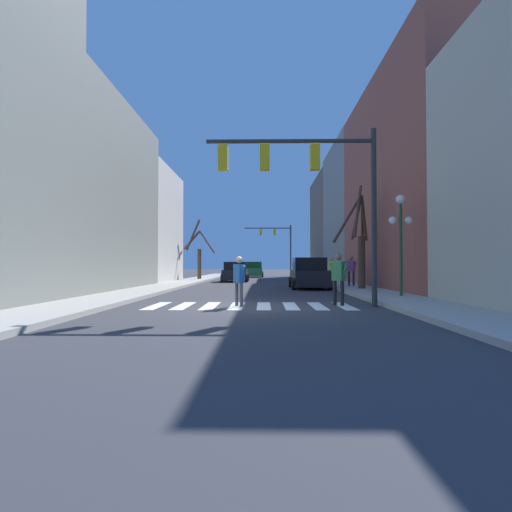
{
  "coord_description": "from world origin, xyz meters",
  "views": [
    {
      "loc": [
        0.43,
        -12.93,
        1.37
      ],
      "look_at": [
        -0.18,
        21.21,
        2.16
      ],
      "focal_mm": 28.0,
      "sensor_mm": 36.0,
      "label": 1
    }
  ],
  "objects_px": {
    "pedestrian_on_left_sidewalk": "(338,275)",
    "street_tree_left_mid": "(198,254)",
    "pedestrian_crossing_street": "(331,267)",
    "traffic_signal_far": "(278,239)",
    "car_at_intersection": "(254,270)",
    "street_tree_left_far": "(360,242)",
    "traffic_signal_near": "(311,176)",
    "pedestrian_near_right_corner": "(351,268)",
    "car_parked_left_mid": "(236,272)",
    "pedestrian_on_right_sidewalk": "(239,277)",
    "street_lamp_right_corner": "(401,224)",
    "car_driving_toward_lane": "(309,274)"
  },
  "relations": [
    {
      "from": "traffic_signal_far",
      "to": "pedestrian_on_right_sidewalk",
      "type": "distance_m",
      "value": 39.97
    },
    {
      "from": "car_parked_left_mid",
      "to": "pedestrian_crossing_street",
      "type": "height_order",
      "value": "pedestrian_crossing_street"
    },
    {
      "from": "street_tree_left_mid",
      "to": "street_tree_left_far",
      "type": "bearing_deg",
      "value": -52.81
    },
    {
      "from": "car_at_intersection",
      "to": "street_tree_left_far",
      "type": "height_order",
      "value": "street_tree_left_far"
    },
    {
      "from": "pedestrian_on_left_sidewalk",
      "to": "traffic_signal_far",
      "type": "bearing_deg",
      "value": 137.31
    },
    {
      "from": "street_lamp_right_corner",
      "to": "pedestrian_on_right_sidewalk",
      "type": "xyz_separation_m",
      "value": [
        -6.27,
        -2.7,
        -2.02
      ]
    },
    {
      "from": "street_lamp_right_corner",
      "to": "car_parked_left_mid",
      "type": "bearing_deg",
      "value": 113.9
    },
    {
      "from": "traffic_signal_near",
      "to": "traffic_signal_far",
      "type": "bearing_deg",
      "value": 89.43
    },
    {
      "from": "street_tree_left_mid",
      "to": "pedestrian_near_right_corner",
      "type": "bearing_deg",
      "value": -46.4
    },
    {
      "from": "car_at_intersection",
      "to": "car_parked_left_mid",
      "type": "bearing_deg",
      "value": -5.58
    },
    {
      "from": "pedestrian_on_left_sidewalk",
      "to": "street_tree_left_mid",
      "type": "distance_m",
      "value": 23.41
    },
    {
      "from": "car_parked_left_mid",
      "to": "pedestrian_on_left_sidewalk",
      "type": "relative_size",
      "value": 2.52
    },
    {
      "from": "pedestrian_near_right_corner",
      "to": "street_tree_left_far",
      "type": "relative_size",
      "value": 0.32
    },
    {
      "from": "pedestrian_on_right_sidewalk",
      "to": "street_tree_left_far",
      "type": "bearing_deg",
      "value": 107.78
    },
    {
      "from": "traffic_signal_far",
      "to": "car_at_intersection",
      "type": "bearing_deg",
      "value": -114.79
    },
    {
      "from": "pedestrian_near_right_corner",
      "to": "street_tree_left_far",
      "type": "xyz_separation_m",
      "value": [
        -0.15,
        -2.77,
        1.42
      ]
    },
    {
      "from": "car_parked_left_mid",
      "to": "pedestrian_on_right_sidewalk",
      "type": "relative_size",
      "value": 2.68
    },
    {
      "from": "car_parked_left_mid",
      "to": "pedestrian_on_left_sidewalk",
      "type": "height_order",
      "value": "pedestrian_on_left_sidewalk"
    },
    {
      "from": "traffic_signal_near",
      "to": "car_at_intersection",
      "type": "bearing_deg",
      "value": 94.56
    },
    {
      "from": "pedestrian_near_right_corner",
      "to": "car_parked_left_mid",
      "type": "bearing_deg",
      "value": -11.88
    },
    {
      "from": "car_at_intersection",
      "to": "pedestrian_near_right_corner",
      "type": "xyz_separation_m",
      "value": [
        6.32,
        -22.51,
        0.37
      ]
    },
    {
      "from": "street_lamp_right_corner",
      "to": "pedestrian_on_right_sidewalk",
      "type": "relative_size",
      "value": 2.42
    },
    {
      "from": "pedestrian_near_right_corner",
      "to": "traffic_signal_far",
      "type": "bearing_deg",
      "value": -43.44
    },
    {
      "from": "car_parked_left_mid",
      "to": "pedestrian_near_right_corner",
      "type": "height_order",
      "value": "pedestrian_near_right_corner"
    },
    {
      "from": "pedestrian_crossing_street",
      "to": "traffic_signal_far",
      "type": "bearing_deg",
      "value": -16.08
    },
    {
      "from": "traffic_signal_far",
      "to": "street_tree_left_mid",
      "type": "height_order",
      "value": "traffic_signal_far"
    },
    {
      "from": "pedestrian_on_right_sidewalk",
      "to": "car_parked_left_mid",
      "type": "bearing_deg",
      "value": 149.02
    },
    {
      "from": "traffic_signal_far",
      "to": "street_tree_left_far",
      "type": "distance_m",
      "value": 32.09
    },
    {
      "from": "street_lamp_right_corner",
      "to": "street_tree_left_far",
      "type": "distance_m",
      "value": 5.17
    },
    {
      "from": "car_at_intersection",
      "to": "pedestrian_near_right_corner",
      "type": "relative_size",
      "value": 2.69
    },
    {
      "from": "street_tree_left_mid",
      "to": "traffic_signal_far",
      "type": "bearing_deg",
      "value": 65.99
    },
    {
      "from": "car_driving_toward_lane",
      "to": "pedestrian_on_left_sidewalk",
      "type": "xyz_separation_m",
      "value": [
        -0.13,
        -9.83,
        0.21
      ]
    },
    {
      "from": "traffic_signal_far",
      "to": "street_tree_left_mid",
      "type": "relative_size",
      "value": 1.26
    },
    {
      "from": "traffic_signal_near",
      "to": "pedestrian_on_right_sidewalk",
      "type": "bearing_deg",
      "value": 178.96
    },
    {
      "from": "car_parked_left_mid",
      "to": "street_tree_left_far",
      "type": "relative_size",
      "value": 0.82
    },
    {
      "from": "car_at_intersection",
      "to": "pedestrian_crossing_street",
      "type": "bearing_deg",
      "value": 21.0
    },
    {
      "from": "traffic_signal_near",
      "to": "car_driving_toward_lane",
      "type": "height_order",
      "value": "traffic_signal_near"
    },
    {
      "from": "pedestrian_crossing_street",
      "to": "pedestrian_near_right_corner",
      "type": "height_order",
      "value": "pedestrian_crossing_street"
    },
    {
      "from": "traffic_signal_near",
      "to": "pedestrian_near_right_corner",
      "type": "height_order",
      "value": "traffic_signal_near"
    },
    {
      "from": "pedestrian_near_right_corner",
      "to": "pedestrian_on_right_sidewalk",
      "type": "height_order",
      "value": "pedestrian_near_right_corner"
    },
    {
      "from": "traffic_signal_near",
      "to": "street_lamp_right_corner",
      "type": "distance_m",
      "value": 4.95
    },
    {
      "from": "pedestrian_on_left_sidewalk",
      "to": "pedestrian_crossing_street",
      "type": "height_order",
      "value": "pedestrian_crossing_street"
    },
    {
      "from": "traffic_signal_near",
      "to": "pedestrian_on_right_sidewalk",
      "type": "height_order",
      "value": "traffic_signal_near"
    },
    {
      "from": "car_parked_left_mid",
      "to": "pedestrian_near_right_corner",
      "type": "bearing_deg",
      "value": 37.99
    },
    {
      "from": "pedestrian_on_left_sidewalk",
      "to": "pedestrian_near_right_corner",
      "type": "xyz_separation_m",
      "value": [
        2.68,
        10.2,
        0.14
      ]
    },
    {
      "from": "street_tree_left_far",
      "to": "pedestrian_on_right_sidewalk",
      "type": "bearing_deg",
      "value": -126.95
    },
    {
      "from": "traffic_signal_near",
      "to": "street_tree_left_mid",
      "type": "height_order",
      "value": "traffic_signal_near"
    },
    {
      "from": "pedestrian_near_right_corner",
      "to": "pedestrian_on_right_sidewalk",
      "type": "distance_m",
      "value": 12.21
    },
    {
      "from": "car_at_intersection",
      "to": "pedestrian_on_left_sidewalk",
      "type": "relative_size",
      "value": 2.67
    },
    {
      "from": "traffic_signal_far",
      "to": "pedestrian_near_right_corner",
      "type": "distance_m",
      "value": 29.5
    }
  ]
}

